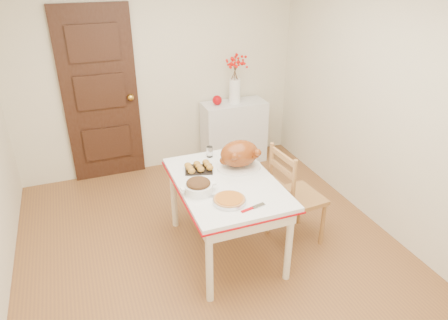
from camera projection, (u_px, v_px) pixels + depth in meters
name	position (u px, v px, depth m)	size (l,w,h in m)	color
floor	(215.00, 256.00, 3.78)	(3.50, 4.00, 0.00)	brown
wall_back	(158.00, 72.00, 4.89)	(3.50, 0.00, 2.50)	beige
wall_right	(391.00, 106.00, 3.78)	(0.00, 4.00, 2.50)	beige
door_back	(101.00, 97.00, 4.74)	(0.85, 0.06, 2.06)	black
sideboard	(234.00, 132.00, 5.37)	(0.82, 0.36, 0.82)	silver
kitchen_table	(226.00, 216.00, 3.71)	(0.86, 1.25, 0.75)	white
chair_oak	(297.00, 195.00, 3.81)	(0.44, 0.44, 0.99)	#9A632F
berry_vase	(235.00, 78.00, 5.04)	(0.33, 0.33, 0.63)	white
apple	(217.00, 100.00, 5.08)	(0.12, 0.12, 0.12)	#A40308
turkey_platter	(239.00, 155.00, 3.69)	(0.42, 0.33, 0.26)	maroon
pumpkin_pie	(229.00, 200.00, 3.22)	(0.26, 0.26, 0.05)	#AA5919
stuffing_dish	(198.00, 186.00, 3.34)	(0.30, 0.24, 0.12)	#4E2D16
rolls_tray	(199.00, 167.00, 3.69)	(0.25, 0.19, 0.07)	#AE7624
pie_server	(253.00, 208.00, 3.15)	(0.22, 0.06, 0.01)	silver
carving_knife	(211.00, 196.00, 3.31)	(0.27, 0.06, 0.01)	silver
drinking_glass	(210.00, 152.00, 3.94)	(0.06, 0.06, 0.11)	white
shaker_pair	(240.00, 148.00, 4.04)	(0.09, 0.04, 0.09)	white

